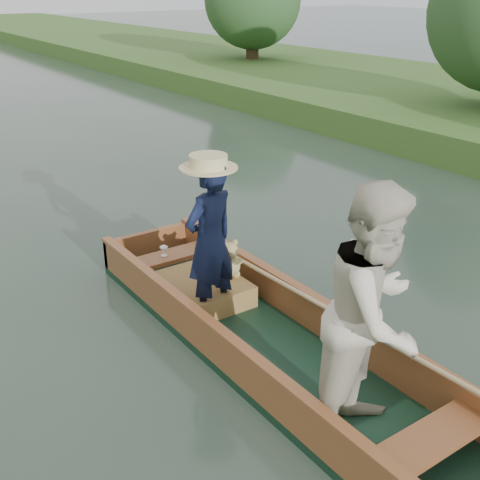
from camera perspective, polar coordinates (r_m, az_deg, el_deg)
ground at (r=5.40m, az=3.72°, el=-11.41°), size 120.00×120.00×0.00m
punt at (r=4.81m, az=5.56°, el=-6.73°), size 1.19×5.30×1.95m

